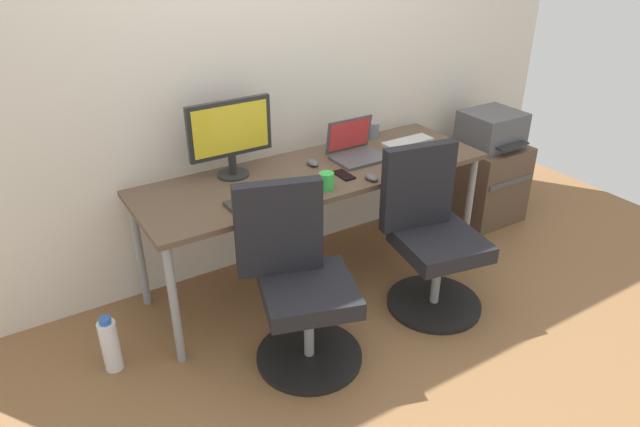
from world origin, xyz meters
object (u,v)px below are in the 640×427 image
Objects in this scene: desktop_monitor at (230,133)px; coffee_mug at (327,181)px; printer at (492,129)px; office_chair_left at (299,286)px; water_bottle_on_floor at (110,345)px; office_chair_right at (431,238)px; open_laptop at (356,149)px; side_cabinet at (484,181)px.

coffee_mug is at bearing -50.54° from desktop_monitor.
coffee_mug reaches higher than printer.
office_chair_left is 0.97m from water_bottle_on_floor.
office_chair_right is at bearing -150.53° from printer.
office_chair_right is 0.71m from open_laptop.
desktop_monitor is 5.22× the size of coffee_mug.
printer is at bearing -0.43° from open_laptop.
printer is 1.16m from open_laptop.
coffee_mug is at bearing 145.71° from office_chair_right.
printer reaches higher than side_cabinet.
office_chair_left and office_chair_right have the same top height.
coffee_mug is (-1.54, -0.27, 0.48)m from side_cabinet.
office_chair_right is 0.67m from coffee_mug.
coffee_mug is (1.21, -0.07, 0.62)m from water_bottle_on_floor.
desktop_monitor is at bearing 175.33° from side_cabinet.
desktop_monitor is (-1.89, 0.15, 0.29)m from printer.
open_laptop is (-0.10, 0.61, 0.35)m from office_chair_right.
office_chair_right is 1.67× the size of side_cabinet.
open_laptop reaches higher than office_chair_left.
printer is 1.29× the size of open_laptop.
open_laptop is at bearing 38.90° from office_chair_left.
printer is at bearing 9.94° from coffee_mug.
coffee_mug is at bearing -3.29° from water_bottle_on_floor.
office_chair_left is 0.93m from desktop_monitor.
office_chair_right is at bearing -34.29° from coffee_mug.
open_laptop reaches higher than coffee_mug.
open_laptop reaches higher than printer.
office_chair_left reaches higher than side_cabinet.
desktop_monitor is at bearing 88.47° from office_chair_left.
office_chair_right is 10.22× the size of coffee_mug.
side_cabinet is 1.81× the size of open_laptop.
open_laptop is at bearing 35.90° from coffee_mug.
water_bottle_on_floor is at bearing 166.79° from office_chair_right.
water_bottle_on_floor is at bearing 176.71° from coffee_mug.
office_chair_right reaches higher than side_cabinet.
printer is 1.92m from desktop_monitor.
open_laptop is at bearing 7.42° from water_bottle_on_floor.
printer is at bearing 17.44° from office_chair_left.
side_cabinet is 6.10× the size of coffee_mug.
office_chair_right is 1.96× the size of desktop_monitor.
open_laptop is (0.75, 0.61, 0.35)m from office_chair_left.
desktop_monitor is at bearing 22.29° from water_bottle_on_floor.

